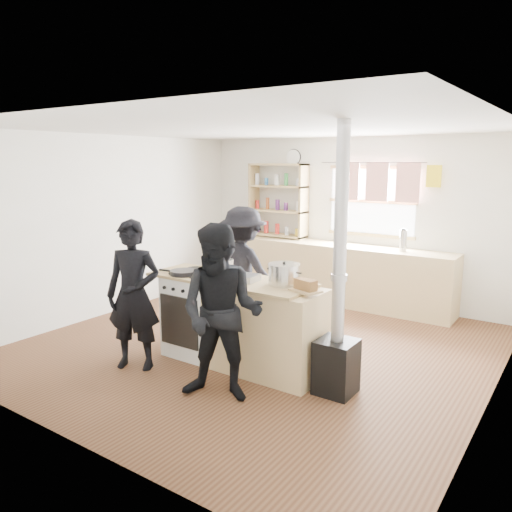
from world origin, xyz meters
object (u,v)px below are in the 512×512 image
roast_tray (241,277)px  thermos (403,241)px  person_far (243,270)px  bread_board (305,286)px  stockpot_stove (224,266)px  person_near_left (134,295)px  flue_heater (337,327)px  cooking_island (241,323)px  person_near_right (221,313)px  stockpot_counter (284,274)px  skillet_greens (184,272)px

roast_tray → thermos: bearing=74.3°
roast_tray → person_far: person_far is taller
bread_board → stockpot_stove: bearing=169.7°
bread_board → person_near_left: person_near_left is taller
flue_heater → person_near_left: 2.11m
cooking_island → bread_board: size_ratio=6.05×
roast_tray → stockpot_stove: 0.41m
cooking_island → person_near_right: person_near_right is taller
roast_tray → stockpot_stove: bearing=153.4°
thermos → person_near_right: (-0.49, -3.48, -0.24)m
cooking_island → stockpot_stove: bearing=153.3°
person_near_left → person_far: size_ratio=0.98×
stockpot_counter → stockpot_stove: bearing=173.8°
cooking_island → person_near_right: bearing=-66.6°
roast_tray → person_near_right: size_ratio=0.23×
bread_board → stockpot_counter: bearing=159.3°
stockpot_stove → flue_heater: 1.53m
cooking_island → flue_heater: flue_heater is taller
roast_tray → person_near_right: bearing=-67.4°
thermos → person_near_right: bearing=-97.9°
stockpot_counter → bread_board: size_ratio=0.99×
cooking_island → stockpot_stove: stockpot_stove is taller
cooking_island → thermos: bearing=74.0°
person_far → bread_board: bearing=147.6°
stockpot_stove → person_near_right: bearing=-53.5°
flue_heater → person_near_left: size_ratio=1.60×
roast_tray → stockpot_stove: stockpot_stove is taller
skillet_greens → person_near_left: size_ratio=0.21×
skillet_greens → person_far: bearing=87.2°
cooking_island → skillet_greens: (-0.65, -0.16, 0.49)m
stockpot_stove → bread_board: bearing=-10.3°
cooking_island → stockpot_stove: size_ratio=9.51×
person_near_left → bread_board: bearing=-4.2°
cooking_island → bread_board: 0.94m
stockpot_stove → stockpot_counter: 0.83m
stockpot_stove → person_near_left: size_ratio=0.13×
stockpot_stove → flue_heater: size_ratio=0.08×
thermos → person_near_right: 3.52m
flue_heater → person_far: size_ratio=1.57×
cooking_island → flue_heater: bearing=-1.7°
person_near_left → roast_tray: bearing=11.4°
person_near_left → stockpot_counter: bearing=3.9°
bread_board → person_far: size_ratio=0.20×
thermos → person_near_left: size_ratio=0.19×
thermos → flue_heater: size_ratio=0.12×
bread_board → person_near_left: 1.79m
skillet_greens → stockpot_stove: size_ratio=1.58×
roast_tray → flue_heater: (1.11, -0.03, -0.32)m
flue_heater → person_far: bearing=152.3°
thermos → flue_heater: flue_heater is taller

